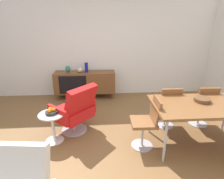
{
  "coord_description": "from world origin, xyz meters",
  "views": [
    {
      "loc": [
        0.04,
        -2.45,
        1.95
      ],
      "look_at": [
        0.27,
        0.73,
        0.78
      ],
      "focal_mm": 29.31,
      "sensor_mm": 36.0,
      "label": 1
    }
  ],
  "objects_px": {
    "fruit_bowl": "(51,112)",
    "vase_ceramic_small": "(80,70)",
    "dining_chair_back_right": "(203,104)",
    "lounge_chair_red": "(75,109)",
    "sideboard": "(85,82)",
    "side_table_round": "(53,124)",
    "vase_sculptural_dark": "(68,69)",
    "dining_table": "(203,106)",
    "wooden_bowl_on_table": "(202,100)",
    "vase_cobalt": "(86,67)",
    "dining_chair_near_window": "(147,121)",
    "dining_chair_back_left": "(168,105)"
  },
  "relations": [
    {
      "from": "dining_chair_back_right",
      "to": "lounge_chair_red",
      "type": "relative_size",
      "value": 0.9
    },
    {
      "from": "sideboard",
      "to": "dining_chair_back_left",
      "type": "relative_size",
      "value": 1.87
    },
    {
      "from": "vase_cobalt",
      "to": "dining_chair_back_right",
      "type": "relative_size",
      "value": 0.29
    },
    {
      "from": "sideboard",
      "to": "dining_chair_back_left",
      "type": "distance_m",
      "value": 2.36
    },
    {
      "from": "sideboard",
      "to": "dining_chair_back_right",
      "type": "height_order",
      "value": "dining_chair_back_right"
    },
    {
      "from": "vase_cobalt",
      "to": "fruit_bowl",
      "type": "distance_m",
      "value": 2.04
    },
    {
      "from": "wooden_bowl_on_table",
      "to": "dining_table",
      "type": "bearing_deg",
      "value": -105.38
    },
    {
      "from": "wooden_bowl_on_table",
      "to": "dining_chair_back_left",
      "type": "bearing_deg",
      "value": 129.17
    },
    {
      "from": "vase_cobalt",
      "to": "lounge_chair_red",
      "type": "height_order",
      "value": "vase_cobalt"
    },
    {
      "from": "vase_ceramic_small",
      "to": "fruit_bowl",
      "type": "bearing_deg",
      "value": -98.9
    },
    {
      "from": "fruit_bowl",
      "to": "vase_ceramic_small",
      "type": "bearing_deg",
      "value": 81.1
    },
    {
      "from": "dining_chair_back_right",
      "to": "dining_table",
      "type": "bearing_deg",
      "value": -121.87
    },
    {
      "from": "dining_table",
      "to": "dining_chair_back_right",
      "type": "bearing_deg",
      "value": 58.13
    },
    {
      "from": "vase_sculptural_dark",
      "to": "side_table_round",
      "type": "bearing_deg",
      "value": -89.77
    },
    {
      "from": "vase_ceramic_small",
      "to": "lounge_chair_red",
      "type": "relative_size",
      "value": 0.17
    },
    {
      "from": "sideboard",
      "to": "side_table_round",
      "type": "height_order",
      "value": "sideboard"
    },
    {
      "from": "vase_cobalt",
      "to": "dining_chair_near_window",
      "type": "height_order",
      "value": "vase_cobalt"
    },
    {
      "from": "wooden_bowl_on_table",
      "to": "sideboard",
      "type": "bearing_deg",
      "value": 134.15
    },
    {
      "from": "wooden_bowl_on_table",
      "to": "vase_cobalt",
      "type": "bearing_deg",
      "value": 133.32
    },
    {
      "from": "dining_chair_near_window",
      "to": "sideboard",
      "type": "bearing_deg",
      "value": 117.28
    },
    {
      "from": "vase_sculptural_dark",
      "to": "wooden_bowl_on_table",
      "type": "relative_size",
      "value": 0.69
    },
    {
      "from": "vase_sculptural_dark",
      "to": "lounge_chair_red",
      "type": "height_order",
      "value": "lounge_chair_red"
    },
    {
      "from": "wooden_bowl_on_table",
      "to": "dining_chair_back_left",
      "type": "relative_size",
      "value": 0.3
    },
    {
      "from": "vase_cobalt",
      "to": "vase_sculptural_dark",
      "type": "relative_size",
      "value": 1.41
    },
    {
      "from": "vase_sculptural_dark",
      "to": "dining_table",
      "type": "xyz_separation_m",
      "value": [
        2.46,
        -2.22,
        -0.11
      ]
    },
    {
      "from": "sideboard",
      "to": "dining_chair_near_window",
      "type": "bearing_deg",
      "value": -62.72
    },
    {
      "from": "vase_cobalt",
      "to": "dining_chair_back_left",
      "type": "distance_m",
      "value": 2.35
    },
    {
      "from": "vase_sculptural_dark",
      "to": "side_table_round",
      "type": "height_order",
      "value": "vase_sculptural_dark"
    },
    {
      "from": "dining_table",
      "to": "dining_chair_back_left",
      "type": "relative_size",
      "value": 1.87
    },
    {
      "from": "dining_table",
      "to": "fruit_bowl",
      "type": "bearing_deg",
      "value": 173.98
    },
    {
      "from": "vase_sculptural_dark",
      "to": "dining_chair_near_window",
      "type": "distance_m",
      "value": 2.74
    },
    {
      "from": "lounge_chair_red",
      "to": "fruit_bowl",
      "type": "xyz_separation_m",
      "value": [
        -0.36,
        -0.26,
        0.09
      ]
    },
    {
      "from": "vase_cobalt",
      "to": "fruit_bowl",
      "type": "bearing_deg",
      "value": -103.58
    },
    {
      "from": "dining_chair_back_left",
      "to": "dining_chair_near_window",
      "type": "bearing_deg",
      "value": -133.84
    },
    {
      "from": "vase_cobalt",
      "to": "wooden_bowl_on_table",
      "type": "bearing_deg",
      "value": -46.68
    },
    {
      "from": "dining_table",
      "to": "side_table_round",
      "type": "distance_m",
      "value": 2.49
    },
    {
      "from": "dining_chair_back_right",
      "to": "dining_chair_back_left",
      "type": "bearing_deg",
      "value": -180.0
    },
    {
      "from": "side_table_round",
      "to": "fruit_bowl",
      "type": "xyz_separation_m",
      "value": [
        -0.0,
        0.0,
        0.24
      ]
    },
    {
      "from": "lounge_chair_red",
      "to": "dining_chair_back_left",
      "type": "bearing_deg",
      "value": 1.45
    },
    {
      "from": "dining_chair_back_left",
      "to": "fruit_bowl",
      "type": "xyz_separation_m",
      "value": [
        -2.1,
        -0.3,
        0.09
      ]
    },
    {
      "from": "vase_ceramic_small",
      "to": "wooden_bowl_on_table",
      "type": "bearing_deg",
      "value": -44.39
    },
    {
      "from": "side_table_round",
      "to": "wooden_bowl_on_table",
      "type": "bearing_deg",
      "value": -3.74
    },
    {
      "from": "wooden_bowl_on_table",
      "to": "dining_chair_back_right",
      "type": "distance_m",
      "value": 0.64
    },
    {
      "from": "sideboard",
      "to": "wooden_bowl_on_table",
      "type": "relative_size",
      "value": 6.15
    },
    {
      "from": "sideboard",
      "to": "dining_chair_back_right",
      "type": "relative_size",
      "value": 1.87
    },
    {
      "from": "vase_ceramic_small",
      "to": "lounge_chair_red",
      "type": "xyz_separation_m",
      "value": [
        0.05,
        -1.71,
        -0.31
      ]
    },
    {
      "from": "sideboard",
      "to": "dining_table",
      "type": "bearing_deg",
      "value": -47.49
    },
    {
      "from": "wooden_bowl_on_table",
      "to": "fruit_bowl",
      "type": "xyz_separation_m",
      "value": [
        -2.48,
        0.16,
        -0.21
      ]
    },
    {
      "from": "dining_chair_back_left",
      "to": "lounge_chair_red",
      "type": "xyz_separation_m",
      "value": [
        -1.74,
        -0.04,
        -0.0
      ]
    },
    {
      "from": "dining_chair_near_window",
      "to": "dining_chair_back_right",
      "type": "distance_m",
      "value": 1.36
    }
  ]
}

